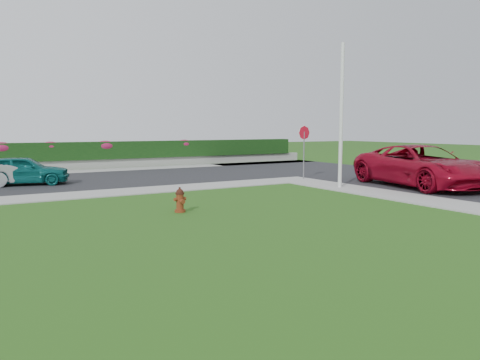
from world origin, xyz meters
TOP-DOWN VIEW (x-y plane):
  - ground at (0.00, 0.00)m, footprint 120.00×120.00m
  - street_right at (12.00, 4.00)m, footprint 8.00×32.00m
  - street_far at (-5.00, 14.00)m, footprint 26.00×8.00m
  - curb_corner at (7.00, 9.00)m, footprint 2.00×2.00m
  - sidewalk_beyond at (-1.00, 19.00)m, footprint 34.00×2.00m
  - retaining_wall at (-1.00, 20.50)m, footprint 34.00×0.40m
  - hedge at (-1.00, 20.60)m, footprint 32.00×0.90m
  - fire_hydrant at (-1.36, 3.74)m, footprint 0.40×0.38m
  - suv_red at (9.98, 3.88)m, footprint 4.13×6.93m
  - sedan_teal at (-4.69, 13.44)m, footprint 4.11×2.47m
  - utility_pole at (6.83, 5.54)m, footprint 0.16×0.16m
  - stop_sign at (7.65, 9.03)m, footprint 0.74×0.07m
  - flower_clump_c at (-5.06, 20.50)m, footprint 1.33×0.85m
  - flower_clump_d at (-2.41, 20.50)m, footprint 1.13×0.73m
  - flower_clump_e at (0.85, 20.50)m, footprint 1.32×0.85m
  - flower_clump_f at (6.30, 20.50)m, footprint 1.18×0.76m

SIDE VIEW (x-z plane):
  - ground at x=0.00m, z-range 0.00..0.00m
  - street_right at x=12.00m, z-range 0.00..0.04m
  - street_far at x=-5.00m, z-range 0.00..0.04m
  - curb_corner at x=7.00m, z-range 0.00..0.04m
  - sidewalk_beyond at x=-1.00m, z-range 0.00..0.04m
  - retaining_wall at x=-1.00m, z-range 0.00..0.60m
  - fire_hydrant at x=-1.36m, z-range -0.02..0.75m
  - sedan_teal at x=-4.69m, z-range 0.04..1.35m
  - suv_red at x=9.98m, z-range 0.04..1.84m
  - hedge at x=-1.00m, z-range 0.60..1.70m
  - flower_clump_c at x=-5.06m, z-range 1.11..1.77m
  - flower_clump_e at x=0.85m, z-range 1.11..1.77m
  - flower_clump_f at x=6.30m, z-range 1.17..1.76m
  - flower_clump_d at x=-2.41m, z-range 1.19..1.76m
  - stop_sign at x=7.65m, z-range 0.67..3.37m
  - utility_pole at x=6.83m, z-range 0.00..6.09m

